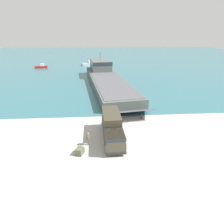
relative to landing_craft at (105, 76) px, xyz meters
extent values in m
plane|color=#B7B5AD|center=(2.32, -28.98, -1.84)|extent=(240.00, 240.00, 0.00)
cube|color=#336B75|center=(2.32, 66.38, -1.83)|extent=(240.00, 180.00, 0.01)
cube|color=#56605B|center=(0.49, -3.48, -0.82)|extent=(13.71, 38.23, 2.03)
cube|color=#56565B|center=(0.49, -3.48, 0.23)|extent=(12.82, 36.66, 0.08)
cube|color=#56605B|center=(-1.32, 9.36, 1.79)|extent=(7.40, 11.21, 3.21)
cube|color=#28333D|center=(-1.32, 9.36, 2.77)|extent=(7.58, 11.34, 0.96)
cylinder|color=#3F3F42|center=(-1.32, 9.36, 4.60)|extent=(0.16, 0.16, 2.40)
cube|color=#56565B|center=(3.42, -24.18, -0.74)|extent=(7.83, 5.45, 2.02)
cube|color=#4C4738|center=(-0.07, -30.79, -0.84)|extent=(2.68, 7.95, 1.27)
cube|color=#4C4738|center=(0.03, -33.38, 0.17)|extent=(2.33, 2.76, 0.75)
cube|color=#28333D|center=(0.03, -33.38, 0.36)|extent=(2.41, 2.79, 0.38)
cube|color=#413C2E|center=(-0.13, -29.45, 0.64)|extent=(2.47, 5.08, 1.69)
cube|color=#2D2D2D|center=(0.08, -34.64, -1.33)|extent=(2.43, 0.34, 0.32)
cylinder|color=black|center=(1.01, -33.19, -1.28)|extent=(0.38, 1.13, 1.12)
cylinder|color=black|center=(-0.97, -33.27, -1.28)|extent=(0.38, 1.13, 1.12)
cylinder|color=black|center=(0.84, -28.87, -1.28)|extent=(0.38, 1.13, 1.12)
cylinder|color=black|center=(-1.14, -28.94, -1.28)|extent=(0.38, 1.13, 1.12)
cylinder|color=black|center=(0.80, -27.77, -1.28)|extent=(0.38, 1.13, 1.12)
cylinder|color=black|center=(-1.18, -27.84, -1.28)|extent=(0.38, 1.13, 1.12)
cylinder|color=#6B664C|center=(-3.25, -32.05, -1.41)|extent=(0.14, 0.14, 0.86)
cylinder|color=#6B664C|center=(-3.15, -31.90, -1.41)|extent=(0.14, 0.14, 0.86)
cube|color=#6B664C|center=(-3.20, -31.98, -0.64)|extent=(0.44, 0.50, 0.68)
sphere|color=tan|center=(-3.20, -31.98, -0.18)|extent=(0.23, 0.23, 0.23)
cube|color=#B22323|center=(-26.34, 26.36, -1.43)|extent=(5.27, 2.83, 0.81)
cube|color=silver|center=(-25.97, 26.42, -0.58)|extent=(1.71, 1.67, 0.89)
cube|color=#B7BABF|center=(-6.27, 32.54, -1.31)|extent=(7.56, 5.01, 1.06)
cube|color=silver|center=(-5.77, 32.79, -0.20)|extent=(2.61, 2.19, 1.16)
cylinder|color=#333338|center=(5.22, -24.96, -1.55)|extent=(0.29, 0.29, 0.57)
sphere|color=#333338|center=(5.22, -24.96, -1.18)|extent=(0.34, 0.34, 0.34)
cube|color=#566042|center=(-4.13, -33.82, -1.44)|extent=(1.10, 1.19, 0.80)
camera|label=1|loc=(-1.48, -50.93, 11.09)|focal=28.00mm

